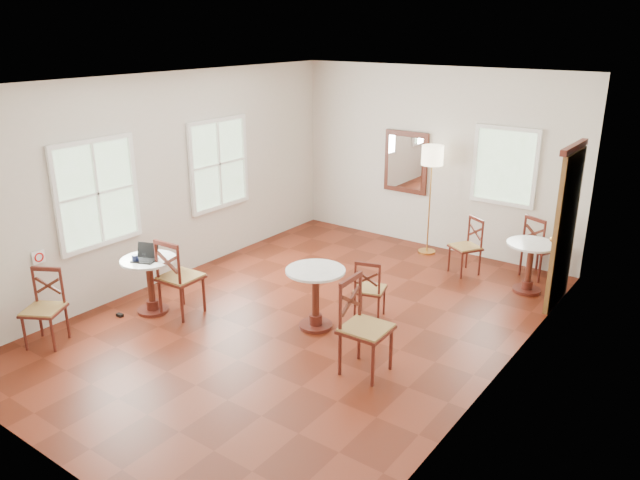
# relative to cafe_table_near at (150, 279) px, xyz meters

# --- Properties ---
(ground) EXTENTS (7.00, 7.00, 0.00)m
(ground) POSITION_rel_cafe_table_near_xyz_m (1.78, 1.03, -0.47)
(ground) COLOR #5D1F10
(ground) RESTS_ON ground
(room_shell) EXTENTS (5.02, 7.02, 3.01)m
(room_shell) POSITION_rel_cafe_table_near_xyz_m (1.72, 1.30, 1.42)
(room_shell) COLOR beige
(room_shell) RESTS_ON ground
(cafe_table_near) EXTENTS (0.71, 0.71, 0.75)m
(cafe_table_near) POSITION_rel_cafe_table_near_xyz_m (0.00, 0.00, 0.00)
(cafe_table_near) COLOR #4D1B13
(cafe_table_near) RESTS_ON ground
(cafe_table_mid) EXTENTS (0.74, 0.74, 0.78)m
(cafe_table_mid) POSITION_rel_cafe_table_near_xyz_m (2.01, 0.92, 0.02)
(cafe_table_mid) COLOR #4D1B13
(cafe_table_mid) RESTS_ON ground
(cafe_table_back) EXTENTS (0.69, 0.69, 0.73)m
(cafe_table_back) POSITION_rel_cafe_table_near_xyz_m (3.79, 3.59, -0.01)
(cafe_table_back) COLOR #4D1B13
(cafe_table_back) RESTS_ON ground
(chair_near_a) EXTENTS (0.51, 0.51, 1.05)m
(chair_near_a) POSITION_rel_cafe_table_near_xyz_m (0.36, 0.18, 0.06)
(chair_near_a) COLOR #4D1B13
(chair_near_a) RESTS_ON ground
(chair_near_b) EXTENTS (0.58, 0.58, 0.92)m
(chair_near_b) POSITION_rel_cafe_table_near_xyz_m (-0.33, -1.29, -0.01)
(chair_near_b) COLOR #4D1B13
(chair_near_b) RESTS_ON ground
(chair_mid_a) EXTENTS (0.47, 0.47, 0.82)m
(chair_mid_a) POSITION_rel_cafe_table_near_xyz_m (2.42, 1.53, -0.06)
(chair_mid_a) COLOR #4D1B13
(chair_mid_a) RESTS_ON ground
(chair_mid_b) EXTENTS (0.51, 0.51, 1.08)m
(chair_mid_b) POSITION_rel_cafe_table_near_xyz_m (3.05, 0.39, 0.07)
(chair_mid_b) COLOR #4D1B13
(chair_mid_b) RESTS_ON ground
(chair_back_a) EXTENTS (0.58, 0.58, 0.96)m
(chair_back_a) POSITION_rel_cafe_table_near_xyz_m (3.73, 4.20, 0.01)
(chair_back_a) COLOR #4D1B13
(chair_back_a) RESTS_ON ground
(chair_back_b) EXTENTS (0.55, 0.55, 0.87)m
(chair_back_b) POSITION_rel_cafe_table_near_xyz_m (2.79, 3.71, -0.03)
(chair_back_b) COLOR #4D1B13
(chair_back_b) RESTS_ON ground
(floor_lamp) EXTENTS (0.35, 0.35, 1.80)m
(floor_lamp) POSITION_rel_cafe_table_near_xyz_m (1.91, 4.18, 1.06)
(floor_lamp) COLOR #BF8C3F
(floor_lamp) RESTS_ON ground
(laptop) EXTENTS (0.36, 0.33, 0.21)m
(laptop) POSITION_rel_cafe_table_near_xyz_m (0.01, -0.04, 0.34)
(laptop) COLOR black
(laptop) RESTS_ON cafe_table_near
(mouse) EXTENTS (0.10, 0.08, 0.03)m
(mouse) POSITION_rel_cafe_table_near_xyz_m (-0.08, 0.09, 0.30)
(mouse) COLOR black
(mouse) RESTS_ON cafe_table_near
(navy_mug) EXTENTS (0.11, 0.08, 0.09)m
(navy_mug) POSITION_rel_cafe_table_near_xyz_m (-0.04, -0.17, 0.33)
(navy_mug) COLOR black
(navy_mug) RESTS_ON cafe_table_near
(water_glass) EXTENTS (0.05, 0.05, 0.09)m
(water_glass) POSITION_rel_cafe_table_near_xyz_m (0.00, -0.06, 0.33)
(water_glass) COLOR white
(water_glass) RESTS_ON cafe_table_near
(power_adapter) EXTENTS (0.10, 0.06, 0.04)m
(power_adapter) POSITION_rel_cafe_table_near_xyz_m (-0.24, -0.36, -0.45)
(power_adapter) COLOR black
(power_adapter) RESTS_ON ground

